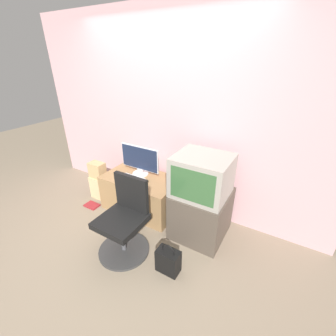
# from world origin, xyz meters

# --- Properties ---
(ground_plane) EXTENTS (12.00, 12.00, 0.00)m
(ground_plane) POSITION_xyz_m (0.00, 0.00, 0.00)
(ground_plane) COLOR #7F705B
(wall_back) EXTENTS (4.40, 0.05, 2.60)m
(wall_back) POSITION_xyz_m (0.00, 1.32, 1.30)
(wall_back) COLOR #CC9EA3
(wall_back) RESTS_ON ground_plane
(desk) EXTENTS (1.05, 0.61, 0.51)m
(desk) POSITION_xyz_m (-0.19, 0.94, 0.26)
(desk) COLOR #937047
(desk) RESTS_ON ground_plane
(side_stand) EXTENTS (0.62, 0.64, 0.60)m
(side_stand) POSITION_xyz_m (0.75, 0.90, 0.30)
(side_stand) COLOR #4C4238
(side_stand) RESTS_ON ground_plane
(main_monitor) EXTENTS (0.60, 0.23, 0.42)m
(main_monitor) POSITION_xyz_m (-0.25, 1.02, 0.73)
(main_monitor) COLOR silver
(main_monitor) RESTS_ON desk
(keyboard) EXTENTS (0.35, 0.13, 0.01)m
(keyboard) POSITION_xyz_m (-0.27, 0.86, 0.52)
(keyboard) COLOR silver
(keyboard) RESTS_ON desk
(mouse) EXTENTS (0.06, 0.03, 0.03)m
(mouse) POSITION_xyz_m (-0.04, 0.88, 0.53)
(mouse) COLOR black
(mouse) RESTS_ON desk
(crt_tv) EXTENTS (0.61, 0.55, 0.47)m
(crt_tv) POSITION_xyz_m (0.73, 0.87, 0.83)
(crt_tv) COLOR gray
(crt_tv) RESTS_ON side_stand
(office_chair) EXTENTS (0.58, 0.58, 0.89)m
(office_chair) POSITION_xyz_m (0.12, 0.22, 0.37)
(office_chair) COLOR #333333
(office_chair) RESTS_ON ground_plane
(cardboard_box_lower) EXTENTS (0.26, 0.19, 0.36)m
(cardboard_box_lower) POSITION_xyz_m (-0.94, 0.84, 0.18)
(cardboard_box_lower) COLOR #D1B27F
(cardboard_box_lower) RESTS_ON ground_plane
(cardboard_box_upper) EXTENTS (0.24, 0.16, 0.24)m
(cardboard_box_upper) POSITION_xyz_m (-0.94, 0.84, 0.48)
(cardboard_box_upper) COLOR tan
(cardboard_box_upper) RESTS_ON cardboard_box_lower
(handbag) EXTENTS (0.24, 0.14, 0.36)m
(handbag) POSITION_xyz_m (0.69, 0.20, 0.14)
(handbag) COLOR black
(handbag) RESTS_ON ground_plane
(book) EXTENTS (0.21, 0.15, 0.02)m
(book) POSITION_xyz_m (-0.87, 0.59, 0.01)
(book) COLOR maroon
(book) RESTS_ON ground_plane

